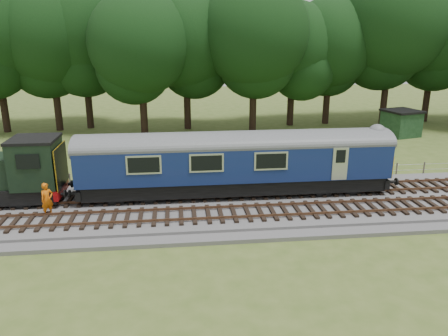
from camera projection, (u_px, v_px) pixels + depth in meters
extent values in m
plane|color=#475D22|center=(302.00, 206.00, 25.29)|extent=(120.00, 120.00, 0.00)
cube|color=#4C4C4F|center=(302.00, 203.00, 25.24)|extent=(70.00, 7.00, 0.35)
cube|color=brown|center=(299.00, 193.00, 25.80)|extent=(66.50, 0.07, 0.14)
cube|color=brown|center=(293.00, 185.00, 27.16)|extent=(66.50, 0.07, 0.14)
cube|color=brown|center=(315.00, 213.00, 22.95)|extent=(66.50, 0.07, 0.14)
cube|color=brown|center=(307.00, 203.00, 24.31)|extent=(66.50, 0.07, 0.14)
cube|color=black|center=(235.00, 183.00, 25.92)|extent=(17.46, 2.52, 0.85)
cube|color=navy|center=(236.00, 160.00, 25.50)|extent=(18.00, 2.80, 2.05)
cube|color=yellow|center=(382.00, 161.00, 26.56)|extent=(0.06, 2.74, 1.30)
cube|color=black|center=(333.00, 182.00, 26.61)|extent=(2.60, 2.00, 0.55)
cube|color=black|center=(133.00, 190.00, 25.35)|extent=(2.60, 2.00, 0.55)
cube|color=black|center=(36.00, 163.00, 24.27)|extent=(2.40, 2.55, 2.60)
cube|color=#9A0B0E|center=(61.00, 189.00, 24.86)|extent=(0.25, 2.60, 0.55)
cube|color=yellow|center=(61.00, 165.00, 24.47)|extent=(0.06, 2.55, 2.30)
imported|color=#DD610B|center=(47.00, 200.00, 22.73)|extent=(0.78, 0.77, 1.82)
cube|color=#163119|center=(401.00, 124.00, 42.27)|extent=(3.44, 3.44, 2.33)
cube|color=black|center=(402.00, 111.00, 41.90)|extent=(3.78, 3.78, 0.19)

